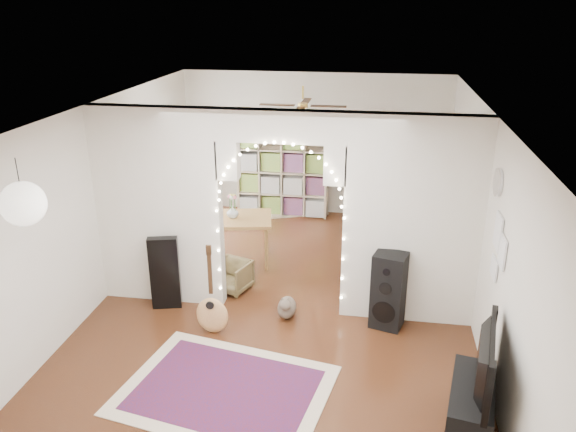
# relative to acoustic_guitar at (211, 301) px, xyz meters

# --- Properties ---
(floor) EXTENTS (7.50, 7.50, 0.00)m
(floor) POSITION_rel_acoustic_guitar_xyz_m (0.75, 0.77, -0.45)
(floor) COLOR black
(floor) RESTS_ON ground
(ceiling) EXTENTS (5.00, 7.50, 0.02)m
(ceiling) POSITION_rel_acoustic_guitar_xyz_m (0.75, 0.77, 2.25)
(ceiling) COLOR white
(ceiling) RESTS_ON wall_back
(wall_back) EXTENTS (5.00, 0.02, 2.70)m
(wall_back) POSITION_rel_acoustic_guitar_xyz_m (0.75, 4.52, 0.90)
(wall_back) COLOR silver
(wall_back) RESTS_ON floor
(wall_front) EXTENTS (5.00, 0.02, 2.70)m
(wall_front) POSITION_rel_acoustic_guitar_xyz_m (0.75, -2.98, 0.90)
(wall_front) COLOR silver
(wall_front) RESTS_ON floor
(wall_left) EXTENTS (0.02, 7.50, 2.70)m
(wall_left) POSITION_rel_acoustic_guitar_xyz_m (-1.75, 0.77, 0.90)
(wall_left) COLOR silver
(wall_left) RESTS_ON floor
(wall_right) EXTENTS (0.02, 7.50, 2.70)m
(wall_right) POSITION_rel_acoustic_guitar_xyz_m (3.25, 0.77, 0.90)
(wall_right) COLOR silver
(wall_right) RESTS_ON floor
(divider_wall) EXTENTS (5.00, 0.20, 2.70)m
(divider_wall) POSITION_rel_acoustic_guitar_xyz_m (0.75, 0.77, 0.98)
(divider_wall) COLOR silver
(divider_wall) RESTS_ON floor
(fairy_lights) EXTENTS (1.64, 0.04, 1.60)m
(fairy_lights) POSITION_rel_acoustic_guitar_xyz_m (0.75, 0.64, 1.10)
(fairy_lights) COLOR #FFEABF
(fairy_lights) RESTS_ON divider_wall
(window) EXTENTS (0.04, 1.20, 1.40)m
(window) POSITION_rel_acoustic_guitar_xyz_m (-1.72, 2.57, 1.05)
(window) COLOR white
(window) RESTS_ON wall_left
(wall_clock) EXTENTS (0.03, 0.31, 0.31)m
(wall_clock) POSITION_rel_acoustic_guitar_xyz_m (3.23, 0.17, 1.65)
(wall_clock) COLOR white
(wall_clock) RESTS_ON wall_right
(picture_frames) EXTENTS (0.02, 0.50, 0.70)m
(picture_frames) POSITION_rel_acoustic_guitar_xyz_m (3.23, -0.23, 1.05)
(picture_frames) COLOR white
(picture_frames) RESTS_ON wall_right
(paper_lantern) EXTENTS (0.40, 0.40, 0.40)m
(paper_lantern) POSITION_rel_acoustic_guitar_xyz_m (-1.15, -1.63, 1.80)
(paper_lantern) COLOR white
(paper_lantern) RESTS_ON ceiling
(ceiling_fan) EXTENTS (1.10, 1.10, 0.30)m
(ceiling_fan) POSITION_rel_acoustic_guitar_xyz_m (0.75, 2.77, 1.95)
(ceiling_fan) COLOR gold
(ceiling_fan) RESTS_ON ceiling
(area_rug) EXTENTS (2.43, 2.00, 0.02)m
(area_rug) POSITION_rel_acoustic_guitar_xyz_m (0.45, -1.07, -0.44)
(area_rug) COLOR maroon
(area_rug) RESTS_ON floor
(guitar_case) EXTENTS (0.41, 0.22, 1.02)m
(guitar_case) POSITION_rel_acoustic_guitar_xyz_m (-0.80, 0.52, 0.07)
(guitar_case) COLOR black
(guitar_case) RESTS_ON floor
(acoustic_guitar) EXTENTS (0.41, 0.16, 1.02)m
(acoustic_guitar) POSITION_rel_acoustic_guitar_xyz_m (0.00, 0.00, 0.00)
(acoustic_guitar) COLOR #B17A47
(acoustic_guitar) RESTS_ON floor
(tabby_cat) EXTENTS (0.25, 0.57, 0.38)m
(tabby_cat) POSITION_rel_acoustic_guitar_xyz_m (0.86, 0.50, -0.29)
(tabby_cat) COLOR brown
(tabby_cat) RESTS_ON floor
(floor_speaker) EXTENTS (0.47, 0.43, 1.01)m
(floor_speaker) POSITION_rel_acoustic_guitar_xyz_m (2.16, 0.52, 0.06)
(floor_speaker) COLOR black
(floor_speaker) RESTS_ON floor
(media_console) EXTENTS (0.58, 1.06, 0.50)m
(media_console) POSITION_rel_acoustic_guitar_xyz_m (2.95, -1.27, -0.20)
(media_console) COLOR black
(media_console) RESTS_ON floor
(tv) EXTENTS (0.34, 1.08, 0.62)m
(tv) POSITION_rel_acoustic_guitar_xyz_m (2.95, -1.27, 0.36)
(tv) COLOR black
(tv) RESTS_ON media_console
(bookcase) EXTENTS (1.76, 1.01, 1.76)m
(bookcase) POSITION_rel_acoustic_guitar_xyz_m (0.18, 4.27, 0.43)
(bookcase) COLOR tan
(bookcase) RESTS_ON floor
(dining_table) EXTENTS (1.33, 1.01, 0.76)m
(dining_table) POSITION_rel_acoustic_guitar_xyz_m (-0.24, 2.05, 0.24)
(dining_table) COLOR brown
(dining_table) RESTS_ON floor
(flower_vase) EXTENTS (0.21, 0.21, 0.19)m
(flower_vase) POSITION_rel_acoustic_guitar_xyz_m (-0.24, 2.05, 0.40)
(flower_vase) COLOR white
(flower_vase) RESTS_ON dining_table
(dining_chair_left) EXTENTS (0.61, 0.62, 0.44)m
(dining_chair_left) POSITION_rel_acoustic_guitar_xyz_m (-0.04, 1.12, -0.22)
(dining_chair_left) COLOR brown
(dining_chair_left) RESTS_ON floor
(dining_chair_right) EXTENTS (0.65, 0.67, 0.54)m
(dining_chair_right) POSITION_rel_acoustic_guitar_xyz_m (1.93, 3.69, -0.18)
(dining_chair_right) COLOR brown
(dining_chair_right) RESTS_ON floor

